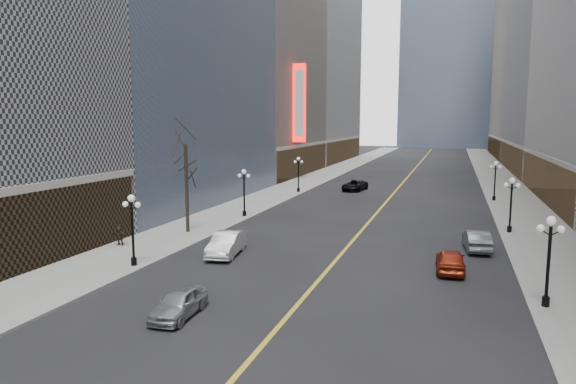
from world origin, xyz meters
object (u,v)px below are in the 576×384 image
Objects in this scene: streetlamp_east_2 at (511,199)px; streetlamp_west_2 at (244,188)px; streetlamp_east_3 at (495,177)px; car_sb_mid at (450,260)px; car_nb_near at (179,303)px; streetlamp_west_1 at (132,223)px; streetlamp_east_1 at (549,252)px; car_nb_far at (355,185)px; car_sb_far at (477,240)px; streetlamp_west_3 at (298,171)px; car_nb_mid at (226,244)px.

streetlamp_west_2 is (-23.60, 0.00, 0.00)m from streetlamp_east_2.
streetlamp_east_3 is 1.07× the size of car_sb_mid.
streetlamp_west_1 is at bearing 134.33° from car_nb_near.
streetlamp_east_1 is at bearing 128.08° from car_sb_mid.
car_nb_far is 1.15× the size of car_sb_far.
streetlamp_east_1 is at bearing -56.75° from streetlamp_west_3.
car_nb_far is at bearing 77.68° from car_nb_mid.
streetlamp_west_1 is at bearing -123.25° from streetlamp_east_3.
streetlamp_west_2 reaches higher than car_sb_mid.
car_nb_near is at bearing -158.97° from streetlamp_east_1.
car_nb_near is at bearing 46.38° from car_sb_far.
streetlamp_east_3 is 36.94m from car_nb_mid.
car_sb_mid is at bearing -58.19° from streetlamp_west_3.
car_sb_far is (20.80, -6.61, -2.16)m from streetlamp_west_2.
streetlamp_east_2 reaches higher than car_sb_mid.
streetlamp_east_3 and streetlamp_west_1 have the same top height.
car_nb_near is 0.93× the size of car_sb_mid.
streetlamp_west_1 is at bearing -90.00° from streetlamp_west_3.
car_sb_mid is 0.94× the size of car_sb_far.
car_nb_near is at bearing -124.36° from streetlamp_east_2.
streetlamp_west_3 is at bearing 89.00° from car_nb_mid.
streetlamp_east_1 reaches higher than car_nb_mid.
car_nb_mid is (4.30, -31.42, -2.10)m from streetlamp_west_3.
car_sb_far is at bearing -55.25° from car_nb_far.
car_sb_far is (20.80, 11.39, -2.16)m from streetlamp_west_1.
streetlamp_east_2 is 13.69m from car_sb_mid.
streetlamp_east_1 is 19.95m from car_nb_mid.
car_nb_mid is at bearing -72.25° from streetlamp_west_2.
streetlamp_east_2 is at bearing 26.03° from car_nb_mid.
streetlamp_west_2 is 23.57m from car_nb_far.
car_nb_far is 37.44m from car_sb_mid.
streetlamp_west_3 reaches higher than car_sb_far.
streetlamp_east_1 is 1.00× the size of streetlamp_west_2.
car_sb_far is (16.50, 6.81, -0.06)m from car_nb_mid.
streetlamp_east_3 reaches higher than car_sb_mid.
car_nb_near is (-16.69, -42.42, -2.23)m from streetlamp_east_3.
streetlamp_east_3 and streetlamp_west_2 have the same top height.
streetlamp_west_3 is at bearing 90.00° from streetlamp_west_2.
streetlamp_east_2 is 28.37m from car_nb_far.
car_nb_near is at bearing -42.90° from streetlamp_west_1.
car_sb_mid is (12.16, 11.69, 0.05)m from car_nb_near.
car_nb_mid reaches higher than car_nb_far.
streetlamp_west_2 is at bearing 180.00° from streetlamp_east_2.
streetlamp_east_3 is at bearing 0.00° from streetlamp_west_3.
streetlamp_east_1 is 0.93× the size of car_nb_mid.
streetlamp_east_3 reaches higher than car_nb_near.
car_nb_far is at bearing -73.08° from car_sb_mid.
streetlamp_east_1 is 18.00m from streetlamp_east_2.
car_sb_mid is at bearing -6.10° from car_nb_mid.
streetlamp_west_3 is 1.16× the size of car_nb_near.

